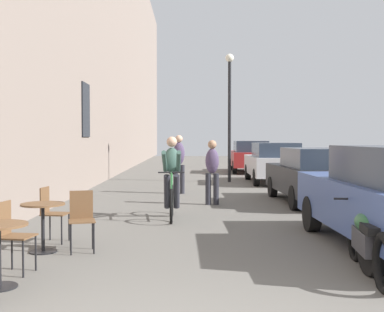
# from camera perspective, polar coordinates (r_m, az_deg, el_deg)

# --- Properties ---
(cafe_chair_near_toward_wall) EXTENTS (0.44, 0.44, 0.89)m
(cafe_chair_near_toward_wall) POSITION_cam_1_polar(r_m,az_deg,el_deg) (6.64, -19.90, -8.12)
(cafe_chair_near_toward_wall) COLOR black
(cafe_chair_near_toward_wall) RESTS_ON ground_plane
(cafe_table_mid) EXTENTS (0.64, 0.64, 0.72)m
(cafe_table_mid) POSITION_cam_1_polar(r_m,az_deg,el_deg) (7.70, -16.63, -6.67)
(cafe_table_mid) COLOR black
(cafe_table_mid) RESTS_ON ground_plane
(cafe_chair_mid_toward_street) EXTENTS (0.42, 0.42, 0.89)m
(cafe_chair_mid_toward_street) POSITION_cam_1_polar(r_m,az_deg,el_deg) (8.39, -15.78, -5.97)
(cafe_chair_mid_toward_street) COLOR black
(cafe_chair_mid_toward_street) RESTS_ON ground_plane
(cafe_chair_mid_toward_wall) EXTENTS (0.46, 0.46, 0.89)m
(cafe_chair_mid_toward_wall) POSITION_cam_1_polar(r_m,az_deg,el_deg) (7.63, -12.46, -6.73)
(cafe_chair_mid_toward_wall) COLOR black
(cafe_chair_mid_toward_wall) RESTS_ON ground_plane
(cyclist_on_bicycle) EXTENTS (0.52, 1.76, 1.74)m
(cyclist_on_bicycle) POSITION_cam_1_polar(r_m,az_deg,el_deg) (10.49, -2.32, -2.70)
(cyclist_on_bicycle) COLOR black
(cyclist_on_bicycle) RESTS_ON ground_plane
(pedestrian_near) EXTENTS (0.36, 0.27, 1.63)m
(pedestrian_near) POSITION_cam_1_polar(r_m,az_deg,el_deg) (12.58, 2.31, -1.43)
(pedestrian_near) COLOR #26262D
(pedestrian_near) RESTS_ON ground_plane
(pedestrian_mid) EXTENTS (0.35, 0.25, 1.77)m
(pedestrian_mid) POSITION_cam_1_polar(r_m,az_deg,el_deg) (15.12, -1.49, -0.54)
(pedestrian_mid) COLOR #26262D
(pedestrian_mid) RESTS_ON ground_plane
(street_lamp) EXTENTS (0.32, 0.32, 4.90)m
(street_lamp) POSITION_cam_1_polar(r_m,az_deg,el_deg) (19.26, 4.30, 6.28)
(street_lamp) COLOR black
(street_lamp) RESTS_ON ground_plane
(parked_car_second) EXTENTS (1.79, 4.06, 1.43)m
(parked_car_second) POSITION_cam_1_polar(r_m,az_deg,el_deg) (13.22, 13.61, -2.08)
(parked_car_second) COLOR black
(parked_car_second) RESTS_ON ground_plane
(parked_car_third) EXTENTS (1.85, 4.28, 1.51)m
(parked_car_third) POSITION_cam_1_polar(r_m,az_deg,el_deg) (19.02, 9.28, -0.69)
(parked_car_third) COLOR #B7B7BC
(parked_car_third) RESTS_ON ground_plane
(parked_car_fourth) EXTENTS (1.95, 4.42, 1.55)m
(parked_car_fourth) POSITION_cam_1_polar(r_m,az_deg,el_deg) (24.86, 6.59, 0.00)
(parked_car_fourth) COLOR maroon
(parked_car_fourth) RESTS_ON ground_plane
(parked_motorcycle) EXTENTS (0.62, 2.14, 0.92)m
(parked_motorcycle) POSITION_cam_1_polar(r_m,az_deg,el_deg) (6.61, 19.45, -9.15)
(parked_motorcycle) COLOR black
(parked_motorcycle) RESTS_ON ground_plane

